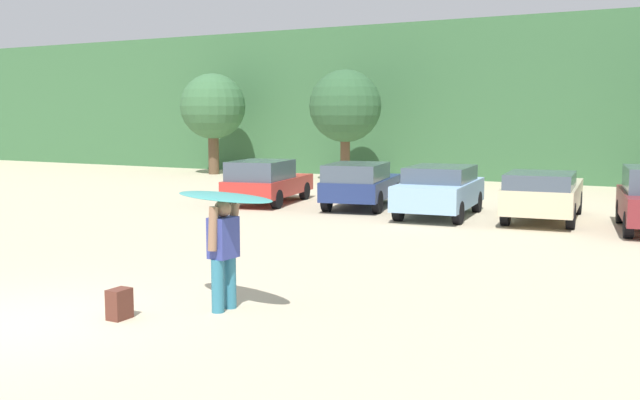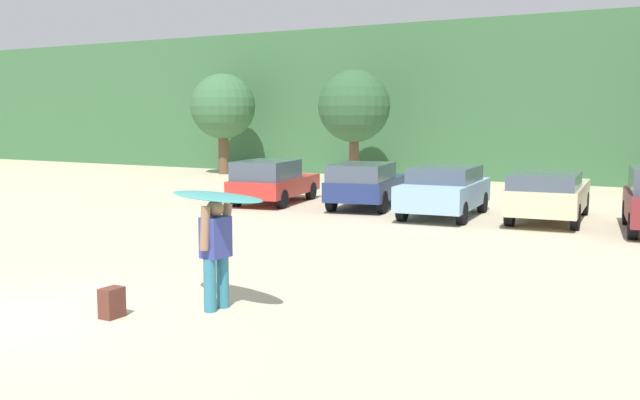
{
  "view_description": "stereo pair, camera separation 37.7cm",
  "coord_description": "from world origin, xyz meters",
  "px_view_note": "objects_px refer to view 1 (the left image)",
  "views": [
    {
      "loc": [
        8.66,
        -6.88,
        2.97
      ],
      "look_at": [
        1.04,
        7.18,
        1.1
      ],
      "focal_mm": 40.69,
      "sensor_mm": 36.0,
      "label": 1
    },
    {
      "loc": [
        8.99,
        -6.69,
        2.97
      ],
      "look_at": [
        1.04,
        7.18,
        1.1
      ],
      "focal_mm": 40.69,
      "sensor_mm": 36.0,
      "label": 2
    }
  ],
  "objects_px": {
    "parked_car_navy": "(361,183)",
    "person_adult": "(223,248)",
    "parked_car_red": "(266,181)",
    "parked_car_sky_blue": "(440,189)",
    "surfboard_teal": "(223,197)",
    "backpack_dropped": "(119,304)",
    "parked_car_champagne": "(543,193)"
  },
  "relations": [
    {
      "from": "person_adult",
      "to": "surfboard_teal",
      "type": "bearing_deg",
      "value": 139.67
    },
    {
      "from": "backpack_dropped",
      "to": "parked_car_navy",
      "type": "bearing_deg",
      "value": 100.13
    },
    {
      "from": "parked_car_champagne",
      "to": "person_adult",
      "type": "height_order",
      "value": "person_adult"
    },
    {
      "from": "surfboard_teal",
      "to": "parked_car_sky_blue",
      "type": "bearing_deg",
      "value": -72.49
    },
    {
      "from": "parked_car_red",
      "to": "parked_car_champagne",
      "type": "distance_m",
      "value": 9.03
    },
    {
      "from": "parked_car_navy",
      "to": "backpack_dropped",
      "type": "height_order",
      "value": "parked_car_navy"
    },
    {
      "from": "parked_car_red",
      "to": "parked_car_navy",
      "type": "height_order",
      "value": "parked_car_red"
    },
    {
      "from": "backpack_dropped",
      "to": "parked_car_sky_blue",
      "type": "bearing_deg",
      "value": 87.73
    },
    {
      "from": "parked_car_navy",
      "to": "parked_car_red",
      "type": "bearing_deg",
      "value": 87.38
    },
    {
      "from": "parked_car_red",
      "to": "parked_car_navy",
      "type": "distance_m",
      "value": 3.31
    },
    {
      "from": "parked_car_navy",
      "to": "backpack_dropped",
      "type": "bearing_deg",
      "value": 178.5
    },
    {
      "from": "parked_car_champagne",
      "to": "surfboard_teal",
      "type": "height_order",
      "value": "surfboard_teal"
    },
    {
      "from": "parked_car_red",
      "to": "backpack_dropped",
      "type": "xyz_separation_m",
      "value": [
        5.64,
        -12.79,
        -0.55
      ]
    },
    {
      "from": "backpack_dropped",
      "to": "parked_car_red",
      "type": "bearing_deg",
      "value": 113.81
    },
    {
      "from": "parked_car_champagne",
      "to": "parked_car_sky_blue",
      "type": "bearing_deg",
      "value": 94.84
    },
    {
      "from": "parked_car_sky_blue",
      "to": "surfboard_teal",
      "type": "xyz_separation_m",
      "value": [
        0.61,
        -11.6,
        0.96
      ]
    },
    {
      "from": "parked_car_champagne",
      "to": "surfboard_teal",
      "type": "bearing_deg",
      "value": 163.56
    },
    {
      "from": "parked_car_sky_blue",
      "to": "surfboard_teal",
      "type": "height_order",
      "value": "surfboard_teal"
    },
    {
      "from": "parked_car_sky_blue",
      "to": "parked_car_champagne",
      "type": "relative_size",
      "value": 0.88
    },
    {
      "from": "parked_car_red",
      "to": "parked_car_sky_blue",
      "type": "height_order",
      "value": "parked_car_red"
    },
    {
      "from": "parked_car_sky_blue",
      "to": "parked_car_navy",
      "type": "bearing_deg",
      "value": 71.79
    },
    {
      "from": "parked_car_champagne",
      "to": "person_adult",
      "type": "bearing_deg",
      "value": 163.27
    },
    {
      "from": "parked_car_red",
      "to": "backpack_dropped",
      "type": "height_order",
      "value": "parked_car_red"
    },
    {
      "from": "parked_car_sky_blue",
      "to": "person_adult",
      "type": "height_order",
      "value": "person_adult"
    },
    {
      "from": "parked_car_navy",
      "to": "person_adult",
      "type": "relative_size",
      "value": 2.63
    },
    {
      "from": "parked_car_champagne",
      "to": "person_adult",
      "type": "relative_size",
      "value": 2.91
    },
    {
      "from": "parked_car_red",
      "to": "backpack_dropped",
      "type": "distance_m",
      "value": 13.99
    },
    {
      "from": "surfboard_teal",
      "to": "backpack_dropped",
      "type": "bearing_deg",
      "value": 58.38
    },
    {
      "from": "parked_car_navy",
      "to": "parked_car_sky_blue",
      "type": "distance_m",
      "value": 2.95
    },
    {
      "from": "parked_car_red",
      "to": "person_adult",
      "type": "xyz_separation_m",
      "value": [
        6.71,
        -11.66,
        0.18
      ]
    },
    {
      "from": "person_adult",
      "to": "parked_car_navy",
      "type": "bearing_deg",
      "value": -70.19
    },
    {
      "from": "surfboard_teal",
      "to": "parked_car_navy",
      "type": "bearing_deg",
      "value": -59.58
    }
  ]
}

